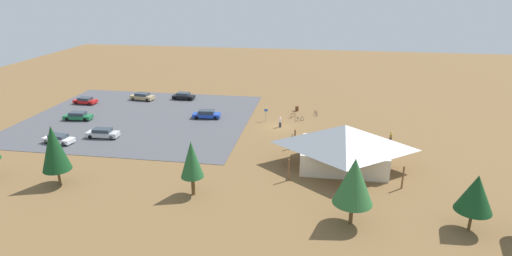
{
  "coord_description": "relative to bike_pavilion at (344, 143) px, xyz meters",
  "views": [
    {
      "loc": [
        -6.29,
        63.07,
        22.48
      ],
      "look_at": [
        3.04,
        4.37,
        1.2
      ],
      "focal_mm": 29.19,
      "sensor_mm": 36.0,
      "label": 1
    }
  ],
  "objects": [
    {
      "name": "visitor_by_pavilion",
      "position": [
        -7.23,
        -9.48,
        -2.25
      ],
      "size": [
        0.38,
        0.36,
        1.71
      ],
      "color": "#2D3347",
      "rests_on": "ground"
    },
    {
      "name": "bicycle_silver_near_sign",
      "position": [
        2.36,
        -10.33,
        -2.78
      ],
      "size": [
        1.65,
        0.48,
        0.8
      ],
      "color": "black",
      "rests_on": "ground"
    },
    {
      "name": "bike_pavilion",
      "position": [
        0.0,
        0.0,
        0.0
      ],
      "size": [
        13.33,
        10.63,
        5.57
      ],
      "color": "beige",
      "rests_on": "ground"
    },
    {
      "name": "car_black_second_row",
      "position": [
        29.98,
        -26.85,
        -2.42
      ],
      "size": [
        4.4,
        1.99,
        1.38
      ],
      "color": "black",
      "rests_on": "parking_lot_asphalt"
    },
    {
      "name": "bicycle_yellow_lone_west",
      "position": [
        0.39,
        -10.54,
        -2.78
      ],
      "size": [
        1.43,
        0.93,
        0.8
      ],
      "color": "black",
      "rests_on": "ground"
    },
    {
      "name": "pine_far_east",
      "position": [
        -11.36,
        12.75,
        0.77
      ],
      "size": [
        3.38,
        3.38,
        5.75
      ],
      "color": "brown",
      "rests_on": "ground"
    },
    {
      "name": "visitor_at_bikes",
      "position": [
        9.39,
        -13.53,
        -2.23
      ],
      "size": [
        0.39,
        0.36,
        1.76
      ],
      "color": "#2D3347",
      "rests_on": "ground"
    },
    {
      "name": "car_blue_far_end",
      "position": [
        22.29,
        -16.05,
        -2.41
      ],
      "size": [
        4.82,
        2.19,
        1.42
      ],
      "color": "#1E42B2",
      "rests_on": "parking_lot_asphalt"
    },
    {
      "name": "bicycle_purple_trailside",
      "position": [
        3.81,
        -20.73,
        -2.8
      ],
      "size": [
        0.67,
        1.65,
        0.77
      ],
      "color": "black",
      "rests_on": "ground"
    },
    {
      "name": "ground",
      "position": [
        9.59,
        -13.58,
        -3.15
      ],
      "size": [
        160.0,
        160.0,
        0.0
      ],
      "primitive_type": "plane",
      "color": "brown",
      "rests_on": "ground"
    },
    {
      "name": "pine_west",
      "position": [
        32.62,
        10.26,
        1.41
      ],
      "size": [
        3.19,
        3.19,
        7.24
      ],
      "color": "brown",
      "rests_on": "ground"
    },
    {
      "name": "car_green_mid_lot",
      "position": [
        43.54,
        -11.76,
        -2.42
      ],
      "size": [
        4.74,
        2.1,
        1.37
      ],
      "color": "#1E6B3D",
      "rests_on": "parking_lot_asphalt"
    },
    {
      "name": "car_silver_front_row",
      "position": [
        35.2,
        -4.59,
        -2.4
      ],
      "size": [
        4.81,
        1.93,
        1.42
      ],
      "color": "#BCBCC1",
      "rests_on": "parking_lot_asphalt"
    },
    {
      "name": "car_tan_by_curb",
      "position": [
        37.87,
        -25.2,
        -2.41
      ],
      "size": [
        4.81,
        2.56,
        1.39
      ],
      "color": "tan",
      "rests_on": "parking_lot_asphalt"
    },
    {
      "name": "bicycle_blue_yard_left",
      "position": [
        7.1,
        -7.67,
        -2.76
      ],
      "size": [
        0.48,
        1.83,
        0.9
      ],
      "color": "black",
      "rests_on": "ground"
    },
    {
      "name": "pine_far_west",
      "position": [
        16.57,
        10.14,
        1.06
      ],
      "size": [
        2.52,
        2.52,
        6.32
      ],
      "color": "brown",
      "rests_on": "ground"
    },
    {
      "name": "trash_bin",
      "position": [
        7.28,
        -22.77,
        -2.7
      ],
      "size": [
        0.6,
        0.6,
        0.9
      ],
      "primitive_type": "cylinder",
      "color": "brown",
      "rests_on": "ground"
    },
    {
      "name": "parking_lot_asphalt",
      "position": [
        33.73,
        -14.4,
        -3.13
      ],
      "size": [
        37.51,
        33.15,
        0.05
      ],
      "primitive_type": "cube",
      "color": "#4C4C51",
      "rests_on": "ground"
    },
    {
      "name": "bicycle_black_near_porch",
      "position": [
        -2.85,
        -8.32,
        -2.79
      ],
      "size": [
        1.5,
        0.72,
        0.8
      ],
      "color": "black",
      "rests_on": "ground"
    },
    {
      "name": "bicycle_orange_by_bin",
      "position": [
        7.73,
        -18.91,
        -2.8
      ],
      "size": [
        0.91,
        1.52,
        0.78
      ],
      "color": "black",
      "rests_on": "ground"
    },
    {
      "name": "bicycle_teal_edge_south",
      "position": [
        6.5,
        -17.24,
        -2.81
      ],
      "size": [
        1.52,
        0.82,
        0.78
      ],
      "color": "black",
      "rests_on": "ground"
    },
    {
      "name": "lot_sign",
      "position": [
        12.06,
        -16.2,
        -1.74
      ],
      "size": [
        0.56,
        0.08,
        2.2
      ],
      "color": "#99999E",
      "rests_on": "ground"
    },
    {
      "name": "car_red_near_entry",
      "position": [
        47.53,
        -20.89,
        -2.47
      ],
      "size": [
        4.44,
        2.21,
        1.26
      ],
      "color": "red",
      "rests_on": "parking_lot_asphalt"
    },
    {
      "name": "pine_center",
      "position": [
        -0.29,
        13.4,
        1.47
      ],
      "size": [
        3.86,
        3.86,
        6.95
      ],
      "color": "brown",
      "rests_on": "ground"
    },
    {
      "name": "car_white_back_corner",
      "position": [
        40.42,
        -1.51,
        -2.45
      ],
      "size": [
        4.67,
        2.34,
        1.31
      ],
      "color": "white",
      "rests_on": "parking_lot_asphalt"
    }
  ]
}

